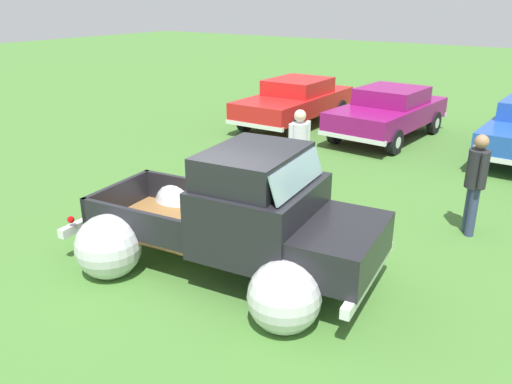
{
  "coord_description": "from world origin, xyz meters",
  "views": [
    {
      "loc": [
        4.33,
        -5.31,
        3.84
      ],
      "look_at": [
        0.0,
        0.91,
        0.93
      ],
      "focal_mm": 35.98,
      "sensor_mm": 36.0,
      "label": 1
    }
  ],
  "objects": [
    {
      "name": "show_car_0",
      "position": [
        -3.78,
        8.49,
        0.79
      ],
      "size": [
        1.99,
        4.69,
        1.43
      ],
      "rotation": [
        0.0,
        0.0,
        -1.55
      ],
      "color": "black",
      "rests_on": "ground"
    },
    {
      "name": "lane_cone_1",
      "position": [
        -2.64,
        2.67,
        0.31
      ],
      "size": [
        0.36,
        0.36,
        0.63
      ],
      "color": "black",
      "rests_on": "ground"
    },
    {
      "name": "vintage_pickup_truck",
      "position": [
        0.39,
        0.05,
        0.76
      ],
      "size": [
        4.81,
        3.2,
        1.96
      ],
      "rotation": [
        0.0,
        0.0,
        0.12
      ],
      "color": "black",
      "rests_on": "ground"
    },
    {
      "name": "show_car_1",
      "position": [
        -0.8,
        8.62,
        0.78
      ],
      "size": [
        2.19,
        4.39,
        1.43
      ],
      "rotation": [
        0.0,
        0.0,
        -1.64
      ],
      "color": "black",
      "rests_on": "ground"
    },
    {
      "name": "spectator_2",
      "position": [
        -0.54,
        3.17,
        1.03
      ],
      "size": [
        0.44,
        0.53,
        1.8
      ],
      "rotation": [
        0.0,
        0.0,
        5.93
      ],
      "color": "black",
      "rests_on": "ground"
    },
    {
      "name": "lane_cone_0",
      "position": [
        0.07,
        2.73,
        0.31
      ],
      "size": [
        0.36,
        0.36,
        0.63
      ],
      "color": "black",
      "rests_on": "ground"
    },
    {
      "name": "ground_plane",
      "position": [
        0.0,
        0.0,
        0.0
      ],
      "size": [
        80.0,
        80.0,
        0.0
      ],
      "primitive_type": "plane",
      "color": "#477A33"
    },
    {
      "name": "spectator_1",
      "position": [
        2.74,
        3.36,
        1.0
      ],
      "size": [
        0.47,
        0.5,
        1.75
      ],
      "rotation": [
        0.0,
        0.0,
        3.69
      ],
      "color": "navy",
      "rests_on": "ground"
    }
  ]
}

